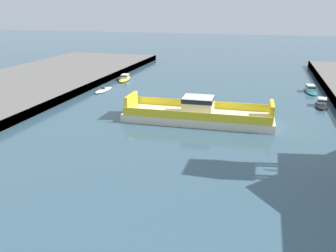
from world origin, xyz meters
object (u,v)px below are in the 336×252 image
Objects in this scene: moored_boat_mid_right at (125,78)px; moored_boat_upstream_a at (104,90)px; moored_boat_far_left at (310,89)px; chain_ferry at (198,114)px; moored_boat_far_right at (322,103)px.

moored_boat_mid_right is 10.62m from moored_boat_upstream_a.
moored_boat_far_left is 39.33m from moored_boat_upstream_a.
chain_ferry is 24.63m from moored_boat_upstream_a.
moored_boat_far_left is at bearing 94.14° from moored_boat_far_right.
moored_boat_far_left is 9.96m from moored_boat_far_right.
moored_boat_far_left is (38.09, -0.79, 0.04)m from moored_boat_mid_right.
moored_boat_far_right is (0.72, -9.93, -0.02)m from moored_boat_far_left.
moored_boat_mid_right is (-20.89, 23.67, -0.61)m from chain_ferry.
moored_boat_far_left is 1.11× the size of moored_boat_upstream_a.
moored_boat_far_left is at bearing 14.46° from moored_boat_upstream_a.
chain_ferry reaches higher than moored_boat_far_left.
moored_boat_upstream_a is (-20.87, 13.06, -0.86)m from chain_ferry.
moored_boat_mid_right is 1.15× the size of moored_boat_upstream_a.
moored_boat_upstream_a is (0.01, -10.61, -0.25)m from moored_boat_mid_right.
chain_ferry is at bearing -126.95° from moored_boat_far_left.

